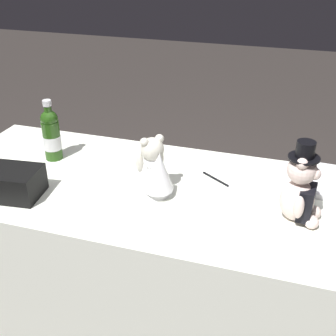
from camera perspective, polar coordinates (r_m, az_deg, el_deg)
The scene contains 8 objects.
ground_plane at distance 2.25m, azimuth 0.00°, elevation -19.32°, with size 12.00×12.00×0.00m, color #2D2826.
reception_table at distance 1.99m, azimuth 0.00°, elevation -12.08°, with size 2.02×0.80×0.75m, color white.
teddy_bear_groom at distance 1.59m, azimuth 17.24°, elevation -2.83°, with size 0.15×0.16×0.31m.
teddy_bear_bride at distance 1.69m, azimuth -1.82°, elevation -0.23°, with size 0.22×0.21×0.24m.
champagne_bottle at distance 2.03m, azimuth -15.20°, elevation 4.33°, with size 0.08×0.08×0.28m.
signing_pen at distance 1.84m, azimuth 6.45°, elevation -1.53°, with size 0.14×0.09×0.01m.
gift_case_black at distance 1.83m, azimuth -20.74°, elevation -1.73°, with size 0.30×0.20×0.11m.
guestbook at distance 1.92m, azimuth 20.75°, elevation -1.73°, with size 0.21×0.29×0.02m, color white.
Camera 1 is at (-0.45, 1.44, 1.67)m, focal length 46.03 mm.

